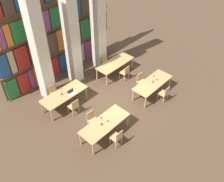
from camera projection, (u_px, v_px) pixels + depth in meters
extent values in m
plane|color=#4C3828|center=(110.00, 100.00, 12.61)|extent=(40.00, 40.00, 0.00)
cube|color=brown|center=(57.00, 27.00, 12.75)|extent=(7.18, 0.06, 5.50)
cube|color=brown|center=(63.00, 70.00, 14.53)|extent=(7.18, 0.35, 0.03)
cube|color=#236B38|center=(12.00, 89.00, 12.37)|extent=(0.60, 0.20, 1.11)
cube|color=maroon|center=(23.00, 83.00, 12.73)|extent=(0.58, 0.20, 1.11)
cube|color=#84387A|center=(31.00, 79.00, 12.99)|extent=(0.29, 0.20, 1.11)
cube|color=orange|center=(39.00, 74.00, 13.27)|extent=(0.62, 0.20, 1.11)
cube|color=maroon|center=(47.00, 71.00, 13.53)|extent=(0.25, 0.20, 1.11)
cube|color=maroon|center=(54.00, 67.00, 13.79)|extent=(0.63, 0.20, 1.11)
cube|color=navy|center=(63.00, 62.00, 14.18)|extent=(0.64, 0.20, 1.11)
cube|color=#B7932D|center=(72.00, 57.00, 14.54)|extent=(0.54, 0.20, 1.11)
cube|color=tan|center=(80.00, 53.00, 14.87)|extent=(0.53, 0.20, 1.11)
cube|color=#84387A|center=(88.00, 49.00, 15.25)|extent=(0.67, 0.20, 1.11)
cube|color=tan|center=(94.00, 46.00, 15.54)|extent=(0.33, 0.20, 1.11)
cube|color=#236B38|center=(99.00, 43.00, 15.75)|extent=(0.35, 0.20, 1.11)
cube|color=maroon|center=(103.00, 41.00, 15.96)|extent=(0.29, 0.20, 1.11)
cube|color=brown|center=(60.00, 50.00, 13.64)|extent=(7.18, 0.35, 0.03)
cube|color=navy|center=(3.00, 66.00, 11.42)|extent=(0.48, 0.20, 1.17)
cube|color=tan|center=(11.00, 62.00, 11.67)|extent=(0.28, 0.20, 1.17)
cube|color=maroon|center=(21.00, 57.00, 11.97)|extent=(0.65, 0.20, 1.17)
cube|color=#47382D|center=(32.00, 53.00, 12.28)|extent=(0.33, 0.20, 1.17)
cube|color=tan|center=(40.00, 49.00, 12.57)|extent=(0.54, 0.20, 1.17)
cube|color=#47382D|center=(51.00, 44.00, 12.94)|extent=(0.67, 0.20, 1.17)
cube|color=orange|center=(59.00, 40.00, 13.23)|extent=(0.35, 0.20, 1.17)
cube|color=#B7932D|center=(67.00, 37.00, 13.52)|extent=(0.60, 0.20, 1.17)
cube|color=tan|center=(76.00, 33.00, 13.86)|extent=(0.50, 0.20, 1.17)
cube|color=#236B38|center=(84.00, 29.00, 14.23)|extent=(0.66, 0.20, 1.17)
cube|color=#84387A|center=(91.00, 26.00, 14.52)|extent=(0.26, 0.20, 1.17)
cube|color=orange|center=(97.00, 23.00, 14.77)|extent=(0.58, 0.20, 1.17)
cube|color=#47382D|center=(103.00, 20.00, 15.08)|extent=(0.40, 0.20, 1.17)
cube|color=brown|center=(57.00, 27.00, 12.74)|extent=(7.18, 0.35, 0.03)
cube|color=#84387A|center=(1.00, 38.00, 10.74)|extent=(0.25, 0.20, 1.03)
cube|color=orange|center=(7.00, 36.00, 10.92)|extent=(0.29, 0.20, 1.03)
cube|color=#236B38|center=(18.00, 31.00, 11.22)|extent=(0.69, 0.20, 1.03)
cube|color=#84387A|center=(29.00, 27.00, 11.54)|extent=(0.30, 0.20, 1.03)
cube|color=navy|center=(35.00, 25.00, 11.71)|extent=(0.29, 0.20, 1.03)
cube|color=#84387A|center=(44.00, 21.00, 11.98)|extent=(0.59, 0.20, 1.03)
cube|color=#236B38|center=(55.00, 17.00, 12.35)|extent=(0.66, 0.20, 1.03)
cube|color=maroon|center=(65.00, 13.00, 12.70)|extent=(0.54, 0.20, 1.03)
cube|color=navy|center=(74.00, 9.00, 13.06)|extent=(0.68, 0.20, 1.03)
cube|color=#47382D|center=(84.00, 6.00, 13.45)|extent=(0.64, 0.20, 1.03)
cube|color=#236B38|center=(93.00, 2.00, 13.82)|extent=(0.62, 0.20, 1.03)
cube|color=brown|center=(52.00, 0.00, 11.84)|extent=(7.18, 0.35, 0.03)
cube|color=#47382D|center=(6.00, 1.00, 10.19)|extent=(0.52, 0.20, 1.14)
cube|color=beige|center=(38.00, 44.00, 10.96)|extent=(0.60, 0.60, 6.00)
cube|color=beige|center=(71.00, 29.00, 11.99)|extent=(0.60, 0.60, 6.00)
cube|color=beige|center=(98.00, 17.00, 13.01)|extent=(0.60, 0.60, 6.00)
cube|color=tan|center=(105.00, 123.00, 10.44)|extent=(2.28, 0.90, 0.04)
cylinder|color=tan|center=(93.00, 149.00, 9.91)|extent=(0.07, 0.07, 0.72)
cylinder|color=tan|center=(127.00, 120.00, 11.09)|extent=(0.07, 0.07, 0.72)
cylinder|color=tan|center=(81.00, 139.00, 10.30)|extent=(0.07, 0.07, 0.72)
cylinder|color=tan|center=(115.00, 112.00, 11.47)|extent=(0.07, 0.07, 0.72)
cylinder|color=tan|center=(110.00, 141.00, 10.41)|extent=(0.04, 0.04, 0.41)
cylinder|color=tan|center=(116.00, 136.00, 10.61)|extent=(0.04, 0.04, 0.41)
cylinder|color=tan|center=(116.00, 145.00, 10.24)|extent=(0.04, 0.04, 0.41)
cylinder|color=tan|center=(122.00, 140.00, 10.44)|extent=(0.04, 0.04, 0.41)
cube|color=tan|center=(116.00, 137.00, 10.28)|extent=(0.42, 0.40, 0.04)
cube|color=tan|center=(119.00, 136.00, 10.04)|extent=(0.40, 0.03, 0.42)
cylinder|color=tan|center=(99.00, 124.00, 11.13)|extent=(0.04, 0.04, 0.41)
cylinder|color=tan|center=(93.00, 128.00, 10.93)|extent=(0.04, 0.04, 0.41)
cylinder|color=tan|center=(94.00, 120.00, 11.31)|extent=(0.04, 0.04, 0.41)
cylinder|color=tan|center=(88.00, 124.00, 11.11)|extent=(0.04, 0.04, 0.41)
cube|color=tan|center=(93.00, 121.00, 10.97)|extent=(0.42, 0.40, 0.04)
cube|color=tan|center=(90.00, 115.00, 10.92)|extent=(0.40, 0.03, 0.42)
cylinder|color=brown|center=(102.00, 124.00, 10.36)|extent=(0.14, 0.14, 0.01)
cylinder|color=brown|center=(102.00, 121.00, 10.23)|extent=(0.02, 0.02, 0.39)
cone|color=brown|center=(101.00, 117.00, 10.08)|extent=(0.11, 0.11, 0.07)
cube|color=tan|center=(153.00, 83.00, 12.50)|extent=(2.28, 0.90, 0.04)
cylinder|color=tan|center=(145.00, 102.00, 11.96)|extent=(0.07, 0.07, 0.72)
cylinder|color=tan|center=(170.00, 82.00, 13.14)|extent=(0.07, 0.07, 0.72)
cylinder|color=tan|center=(133.00, 95.00, 12.35)|extent=(0.07, 0.07, 0.72)
cylinder|color=tan|center=(158.00, 76.00, 13.52)|extent=(0.07, 0.07, 0.72)
cylinder|color=tan|center=(158.00, 97.00, 12.49)|extent=(0.04, 0.04, 0.41)
cylinder|color=tan|center=(162.00, 93.00, 12.69)|extent=(0.04, 0.04, 0.41)
cylinder|color=tan|center=(163.00, 100.00, 12.32)|extent=(0.04, 0.04, 0.41)
cylinder|color=tan|center=(168.00, 96.00, 12.52)|extent=(0.04, 0.04, 0.41)
cube|color=tan|center=(163.00, 93.00, 12.36)|extent=(0.42, 0.40, 0.04)
cube|color=tan|center=(167.00, 91.00, 12.11)|extent=(0.40, 0.03, 0.42)
cylinder|color=tan|center=(146.00, 85.00, 13.21)|extent=(0.04, 0.04, 0.41)
cylinder|color=tan|center=(142.00, 88.00, 13.01)|extent=(0.04, 0.04, 0.41)
cylinder|color=tan|center=(141.00, 82.00, 13.39)|extent=(0.04, 0.04, 0.41)
cylinder|color=tan|center=(137.00, 85.00, 13.19)|extent=(0.04, 0.04, 0.41)
cube|color=tan|center=(142.00, 82.00, 13.05)|extent=(0.42, 0.40, 0.04)
cube|color=tan|center=(139.00, 77.00, 13.00)|extent=(0.40, 0.03, 0.42)
cylinder|color=brown|center=(153.00, 82.00, 12.51)|extent=(0.14, 0.14, 0.01)
cylinder|color=brown|center=(153.00, 79.00, 12.39)|extent=(0.02, 0.02, 0.36)
cone|color=brown|center=(154.00, 75.00, 12.25)|extent=(0.11, 0.11, 0.07)
cube|color=tan|center=(64.00, 94.00, 11.84)|extent=(2.28, 0.90, 0.04)
cylinder|color=tan|center=(52.00, 115.00, 11.31)|extent=(0.07, 0.07, 0.72)
cylinder|color=tan|center=(86.00, 93.00, 12.48)|extent=(0.07, 0.07, 0.72)
cylinder|color=tan|center=(42.00, 108.00, 11.69)|extent=(0.07, 0.07, 0.72)
cylinder|color=tan|center=(76.00, 86.00, 12.87)|extent=(0.07, 0.07, 0.72)
cylinder|color=tan|center=(68.00, 110.00, 11.81)|extent=(0.04, 0.04, 0.41)
cylinder|color=tan|center=(74.00, 106.00, 12.01)|extent=(0.04, 0.04, 0.41)
cylinder|color=tan|center=(73.00, 113.00, 11.63)|extent=(0.04, 0.04, 0.41)
cylinder|color=tan|center=(79.00, 109.00, 11.83)|extent=(0.04, 0.04, 0.41)
cube|color=tan|center=(73.00, 106.00, 11.68)|extent=(0.42, 0.40, 0.04)
cube|color=tan|center=(75.00, 104.00, 11.43)|extent=(0.40, 0.03, 0.42)
cylinder|color=tan|center=(61.00, 96.00, 12.53)|extent=(0.04, 0.04, 0.41)
cylinder|color=tan|center=(55.00, 100.00, 12.33)|extent=(0.04, 0.04, 0.41)
cylinder|color=tan|center=(57.00, 93.00, 12.70)|extent=(0.04, 0.04, 0.41)
cylinder|color=tan|center=(51.00, 97.00, 12.50)|extent=(0.04, 0.04, 0.41)
cube|color=tan|center=(55.00, 93.00, 12.37)|extent=(0.42, 0.40, 0.04)
cube|color=tan|center=(53.00, 88.00, 12.31)|extent=(0.40, 0.03, 0.42)
cylinder|color=brown|center=(62.00, 94.00, 11.79)|extent=(0.14, 0.14, 0.01)
cylinder|color=brown|center=(61.00, 91.00, 11.66)|extent=(0.02, 0.02, 0.37)
cone|color=brown|center=(61.00, 88.00, 11.52)|extent=(0.11, 0.11, 0.07)
cube|color=silver|center=(72.00, 94.00, 11.82)|extent=(0.32, 0.22, 0.01)
cube|color=black|center=(70.00, 91.00, 11.81)|extent=(0.32, 0.01, 0.20)
cube|color=tan|center=(115.00, 63.00, 13.82)|extent=(2.28, 0.90, 0.04)
cylinder|color=tan|center=(107.00, 80.00, 13.29)|extent=(0.07, 0.07, 0.72)
cylinder|color=tan|center=(132.00, 63.00, 14.46)|extent=(0.07, 0.07, 0.72)
cylinder|color=tan|center=(97.00, 74.00, 13.67)|extent=(0.07, 0.07, 0.72)
cylinder|color=tan|center=(122.00, 58.00, 14.85)|extent=(0.07, 0.07, 0.72)
cylinder|color=tan|center=(120.00, 76.00, 13.82)|extent=(0.04, 0.04, 0.41)
cylinder|color=tan|center=(124.00, 73.00, 14.02)|extent=(0.04, 0.04, 0.41)
cylinder|color=tan|center=(124.00, 78.00, 13.65)|extent=(0.04, 0.04, 0.41)
cylinder|color=tan|center=(129.00, 75.00, 13.85)|extent=(0.04, 0.04, 0.41)
cube|color=tan|center=(124.00, 72.00, 13.69)|extent=(0.42, 0.40, 0.04)
cube|color=tan|center=(127.00, 70.00, 13.44)|extent=(0.40, 0.03, 0.42)
cylinder|color=tan|center=(111.00, 66.00, 14.54)|extent=(0.04, 0.04, 0.41)
cylinder|color=tan|center=(107.00, 68.00, 14.34)|extent=(0.04, 0.04, 0.41)
cylinder|color=tan|center=(107.00, 64.00, 14.72)|extent=(0.04, 0.04, 0.41)
cylinder|color=tan|center=(102.00, 66.00, 14.52)|extent=(0.04, 0.04, 0.41)
cube|color=tan|center=(107.00, 63.00, 14.38)|extent=(0.42, 0.40, 0.04)
cube|color=tan|center=(104.00, 58.00, 14.33)|extent=(0.40, 0.03, 0.42)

